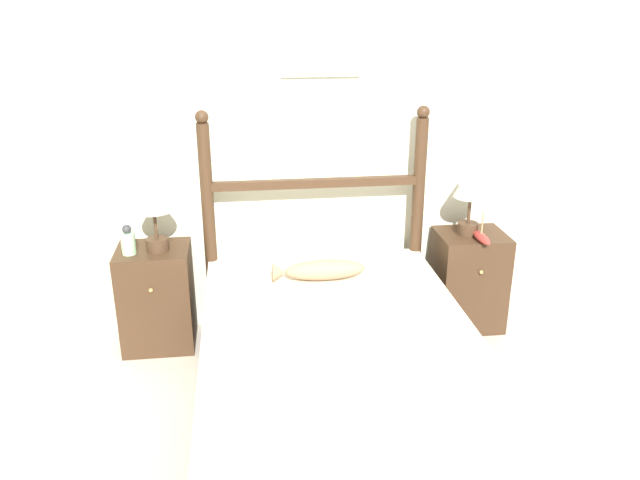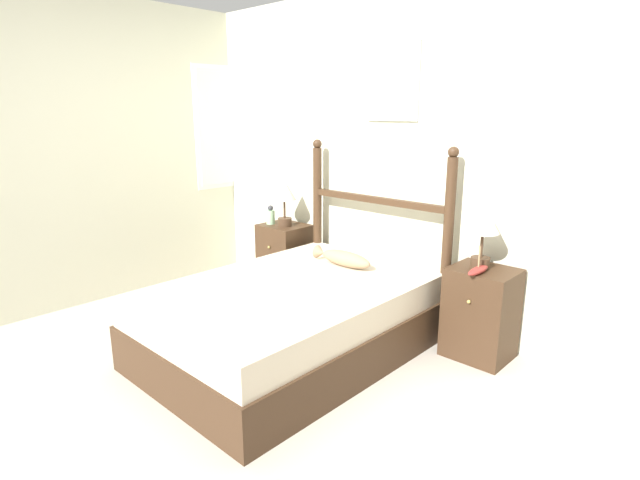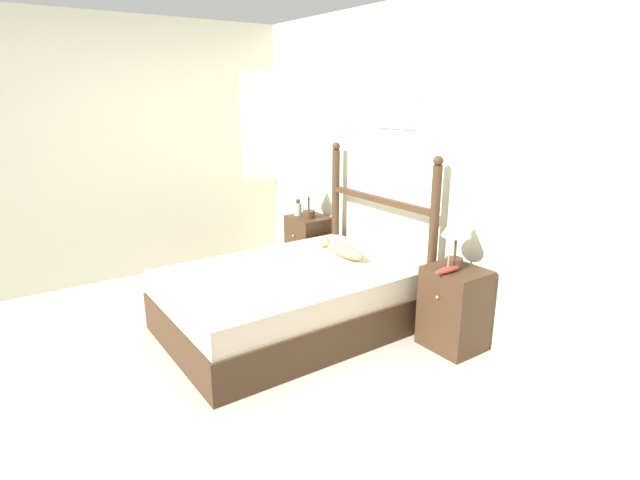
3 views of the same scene
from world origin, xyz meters
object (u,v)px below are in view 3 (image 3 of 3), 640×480
object	(u,v)px
bed	(290,300)
table_lamp_left	(309,189)
nightstand_left	(309,245)
nightstand_right	(454,308)
table_lamp_right	(457,228)
fish_pillow	(343,250)
bottle	(298,208)
model_boat	(448,269)

from	to	relation	value
bed	table_lamp_left	xyz separation A→B (m)	(-0.92, 0.80, 0.67)
nightstand_left	nightstand_right	world-z (taller)	same
nightstand_left	table_lamp_right	size ratio (longest dim) A/B	1.45
bed	table_lamp_right	world-z (taller)	table_lamp_right
nightstand_left	fish_pillow	world-z (taller)	nightstand_left
nightstand_right	nightstand_left	bearing A→B (deg)	180.00
nightstand_left	table_lamp_right	xyz separation A→B (m)	(1.89, 0.00, 0.61)
nightstand_right	bottle	size ratio (longest dim) A/B	3.55
bottle	table_lamp_right	bearing A→B (deg)	1.73
table_lamp_left	table_lamp_right	xyz separation A→B (m)	(1.85, 0.03, 0.00)
nightstand_left	bottle	distance (m)	0.41
nightstand_right	table_lamp_right	size ratio (longest dim) A/B	1.45
table_lamp_left	fish_pillow	xyz separation A→B (m)	(0.91, -0.25, -0.36)
model_boat	bottle	bearing A→B (deg)	178.47
nightstand_left	table_lamp_left	world-z (taller)	table_lamp_left
bed	nightstand_right	xyz separation A→B (m)	(0.96, 0.83, 0.06)
nightstand_right	model_boat	world-z (taller)	model_boat
table_lamp_right	model_boat	bearing A→B (deg)	-69.62
fish_pillow	model_boat	bearing A→B (deg)	9.50
nightstand_right	fish_pillow	bearing A→B (deg)	-164.06
table_lamp_left	table_lamp_right	size ratio (longest dim) A/B	1.00
nightstand_right	table_lamp_left	distance (m)	1.98
model_boat	fish_pillow	xyz separation A→B (m)	(-0.99, -0.17, -0.09)
nightstand_right	bottle	distance (m)	2.08
bottle	table_lamp_left	bearing A→B (deg)	11.98
nightstand_left	fish_pillow	size ratio (longest dim) A/B	1.20
nightstand_right	model_boat	distance (m)	0.35
fish_pillow	table_lamp_right	bearing A→B (deg)	16.53
nightstand_left	model_boat	world-z (taller)	model_boat
nightstand_left	bottle	xyz separation A→B (m)	(-0.12, -0.06, 0.39)
table_lamp_left	table_lamp_right	bearing A→B (deg)	0.87
bed	nightstand_right	world-z (taller)	nightstand_right
bed	nightstand_right	size ratio (longest dim) A/B	3.10
table_lamp_right	bed	bearing A→B (deg)	-138.11
table_lamp_left	bottle	size ratio (longest dim) A/B	2.45
nightstand_right	table_lamp_left	size ratio (longest dim) A/B	1.45
table_lamp_left	fish_pillow	size ratio (longest dim) A/B	0.82
nightstand_left	nightstand_right	size ratio (longest dim) A/B	1.00
table_lamp_left	nightstand_right	bearing A→B (deg)	0.83
nightstand_left	table_lamp_right	distance (m)	1.98
bed	table_lamp_left	size ratio (longest dim) A/B	4.50
table_lamp_right	fish_pillow	size ratio (longest dim) A/B	0.82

